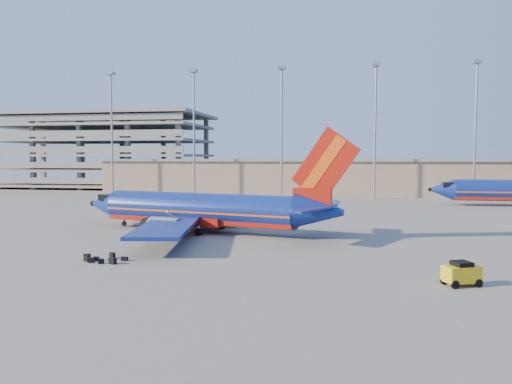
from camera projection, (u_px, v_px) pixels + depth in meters
ground at (273, 226)px, 64.21m from camera, size 220.00×220.00×0.00m
terminal_building at (350, 176)px, 119.00m from camera, size 122.00×16.00×8.50m
parking_garage at (103, 148)px, 147.26m from camera, size 62.00×32.00×21.40m
light_mast_row at (328, 117)px, 107.21m from camera, size 101.60×1.60×28.65m
aircraft_main at (205, 210)px, 59.27m from camera, size 35.32×33.56×12.16m
baggage_tug at (461, 273)px, 34.51m from camera, size 2.77×2.27×1.72m
luggage_pile at (101, 259)px, 42.67m from camera, size 4.22×2.76×0.53m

